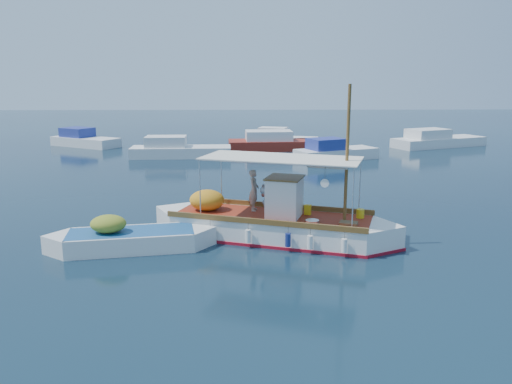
{
  "coord_description": "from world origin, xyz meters",
  "views": [
    {
      "loc": [
        -0.9,
        -17.86,
        5.8
      ],
      "look_at": [
        -0.51,
        0.0,
        1.75
      ],
      "focal_mm": 35.0,
      "sensor_mm": 36.0,
      "label": 1
    }
  ],
  "objects": [
    {
      "name": "bg_boat_ne",
      "position": [
        5.66,
        18.43,
        0.49
      ],
      "size": [
        6.5,
        4.44,
        1.8
      ],
      "rotation": [
        0.0,
        0.0,
        0.41
      ],
      "color": "silver",
      "rests_on": "ground"
    },
    {
      "name": "ground",
      "position": [
        0.0,
        0.0,
        0.0
      ],
      "size": [
        160.0,
        160.0,
        0.0
      ],
      "primitive_type": "plane",
      "color": "black",
      "rests_on": "ground"
    },
    {
      "name": "bg_boat_n",
      "position": [
        2.21,
        23.87,
        0.49
      ],
      "size": [
        9.68,
        3.33,
        1.8
      ],
      "rotation": [
        0.0,
        0.0,
        0.06
      ],
      "color": "maroon",
      "rests_on": "ground"
    },
    {
      "name": "dinghy",
      "position": [
        -4.93,
        -1.22,
        0.3
      ],
      "size": [
        5.86,
        2.35,
        1.45
      ],
      "rotation": [
        0.0,
        0.0,
        0.17
      ],
      "color": "white",
      "rests_on": "ground"
    },
    {
      "name": "bg_boat_nw",
      "position": [
        -6.0,
        19.88,
        0.49
      ],
      "size": [
        7.59,
        2.67,
        1.8
      ],
      "rotation": [
        0.0,
        0.0,
        0.04
      ],
      "color": "silver",
      "rests_on": "ground"
    },
    {
      "name": "bg_boat_far_n",
      "position": [
        2.28,
        26.42,
        0.49
      ],
      "size": [
        6.34,
        3.59,
        1.8
      ],
      "rotation": [
        0.0,
        0.0,
        -0.28
      ],
      "color": "silver",
      "rests_on": "ground"
    },
    {
      "name": "bg_boat_far_w",
      "position": [
        -15.16,
        26.44,
        0.49
      ],
      "size": [
        6.69,
        5.24,
        1.8
      ],
      "rotation": [
        0.0,
        0.0,
        -0.53
      ],
      "color": "silver",
      "rests_on": "ground"
    },
    {
      "name": "bg_boat_e",
      "position": [
        15.88,
        25.33,
        0.49
      ],
      "size": [
        8.95,
        5.72,
        1.8
      ],
      "rotation": [
        0.0,
        0.0,
        0.4
      ],
      "color": "silver",
      "rests_on": "ground"
    },
    {
      "name": "fishing_caique",
      "position": [
        0.02,
        -0.05,
        0.51
      ],
      "size": [
        9.07,
        4.72,
        5.84
      ],
      "rotation": [
        0.0,
        0.0,
        -0.33
      ],
      "color": "white",
      "rests_on": "ground"
    }
  ]
}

